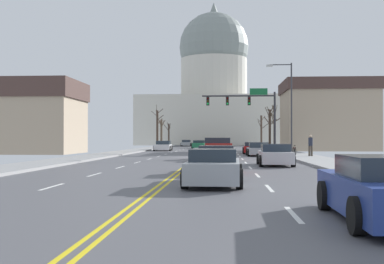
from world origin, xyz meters
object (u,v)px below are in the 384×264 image
at_px(sedan_near_01, 258,150).
at_px(sedan_near_04, 216,160).
at_px(signal_gantry, 248,106).
at_px(pedestrian_00, 311,144).
at_px(sedan_oncoming_01, 199,145).
at_px(bicycle_parked, 294,151).
at_px(sedan_near_00, 253,148).
at_px(sedan_oncoming_00, 163,146).
at_px(sedan_near_03, 275,155).
at_px(street_lamp_right, 288,100).
at_px(pickup_truck_near_02, 217,150).
at_px(sedan_oncoming_03, 186,143).
at_px(sedan_near_05, 214,168).
at_px(sedan_oncoming_02, 202,144).

bearing_deg(sedan_near_01, sedan_near_04, -99.35).
bearing_deg(signal_gantry, pedestrian_00, -72.08).
relative_size(sedan_near_04, sedan_oncoming_01, 0.96).
height_order(sedan_near_01, bicycle_parked, sedan_near_01).
distance_m(sedan_near_00, sedan_oncoming_00, 14.84).
relative_size(pedestrian_00, bicycle_parked, 0.96).
bearing_deg(sedan_near_03, signal_gantry, 90.60).
relative_size(sedan_near_01, sedan_oncoming_00, 0.99).
bearing_deg(bicycle_parked, sedan_near_00, 113.38).
bearing_deg(street_lamp_right, pickup_truck_near_02, -127.22).
height_order(sedan_near_01, sedan_oncoming_03, sedan_oncoming_03).
bearing_deg(street_lamp_right, sedan_near_01, -158.96).
distance_m(sedan_near_04, sedan_near_05, 5.65).
relative_size(sedan_near_03, sedan_oncoming_01, 0.98).
distance_m(sedan_near_05, sedan_oncoming_03, 77.13).
xyz_separation_m(sedan_near_04, sedan_oncoming_03, (-6.80, 71.18, -0.01)).
relative_size(sedan_near_01, sedan_near_04, 1.04).
bearing_deg(sedan_near_01, bicycle_parked, -20.82).
distance_m(signal_gantry, sedan_oncoming_00, 13.21).
height_order(sedan_oncoming_03, bicycle_parked, sedan_oncoming_03).
height_order(sedan_near_00, pedestrian_00, pedestrian_00).
bearing_deg(sedan_near_05, pickup_truck_near_02, 90.29).
bearing_deg(sedan_near_00, sedan_near_01, -88.98).
distance_m(pickup_truck_near_02, sedan_near_03, 8.25).
bearing_deg(sedan_near_04, sedan_near_00, 82.96).
bearing_deg(sedan_oncoming_02, bicycle_parked, -76.96).
bearing_deg(sedan_near_00, sedan_oncoming_03, 102.74).
bearing_deg(sedan_near_03, pickup_truck_near_02, 114.27).
relative_size(sedan_near_00, sedan_oncoming_00, 0.98).
bearing_deg(bicycle_parked, signal_gantry, 107.61).
relative_size(sedan_oncoming_01, pedestrian_00, 2.60).
relative_size(sedan_near_01, sedan_near_05, 0.95).
relative_size(signal_gantry, sedan_near_05, 1.71).
height_order(signal_gantry, sedan_oncoming_01, signal_gantry).
bearing_deg(sedan_oncoming_02, street_lamp_right, -76.56).
xyz_separation_m(pickup_truck_near_02, sedan_oncoming_02, (-3.30, 48.28, -0.16)).
bearing_deg(sedan_near_01, sedan_oncoming_03, 101.38).
bearing_deg(sedan_oncoming_03, pickup_truck_near_02, -83.39).
distance_m(sedan_near_00, sedan_oncoming_03, 45.72).
height_order(sedan_oncoming_01, sedan_oncoming_03, sedan_oncoming_01).
distance_m(sedan_near_01, sedan_oncoming_00, 19.65).
xyz_separation_m(sedan_near_04, pedestrian_00, (7.27, 16.86, 0.50)).
xyz_separation_m(sedan_near_00, sedan_oncoming_00, (-10.38, 10.61, 0.02)).
bearing_deg(sedan_oncoming_03, sedan_oncoming_00, -90.50).
bearing_deg(sedan_near_05, sedan_near_03, 74.06).
bearing_deg(sedan_near_04, sedan_oncoming_01, 93.80).
xyz_separation_m(sedan_oncoming_01, sedan_oncoming_02, (-0.07, 11.31, -0.02)).
bearing_deg(bicycle_parked, pedestrian_00, -70.84).
bearing_deg(sedan_oncoming_00, sedan_near_05, -80.61).
bearing_deg(sedan_oncoming_01, bicycle_parked, -72.56).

